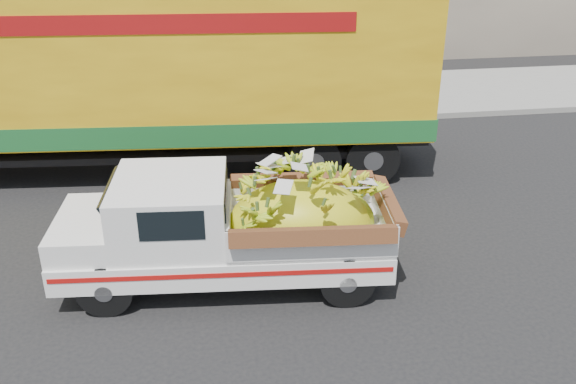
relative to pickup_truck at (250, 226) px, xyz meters
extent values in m
plane|color=black|center=(-2.19, 0.17, -0.93)|extent=(100.00, 100.00, 0.00)
cube|color=gray|center=(-2.19, 7.03, -0.86)|extent=(60.00, 0.25, 0.15)
cube|color=gray|center=(-2.19, 9.13, -0.86)|extent=(60.00, 4.00, 0.14)
cylinder|color=black|center=(-2.13, -0.60, -0.53)|extent=(0.81, 0.29, 0.80)
cylinder|color=black|center=(-2.00, 0.93, -0.53)|extent=(0.81, 0.29, 0.80)
cylinder|color=black|center=(1.33, -0.87, -0.53)|extent=(0.81, 0.29, 0.80)
cylinder|color=black|center=(1.45, 0.65, -0.53)|extent=(0.81, 0.29, 0.80)
cube|color=silver|center=(-0.39, 0.03, -0.35)|extent=(5.06, 2.17, 0.41)
cube|color=#A50F0C|center=(-0.46, -0.86, -0.28)|extent=(4.82, 0.39, 0.07)
cube|color=silver|center=(-2.81, 0.22, -0.46)|extent=(0.24, 1.75, 0.15)
cube|color=silver|center=(-2.41, 0.19, 0.05)|extent=(1.02, 1.74, 0.38)
cube|color=silver|center=(-1.15, 0.09, 0.33)|extent=(1.76, 1.84, 0.94)
cube|color=black|center=(-1.11, -0.78, 0.51)|extent=(0.89, 0.08, 0.44)
cube|color=silver|center=(0.86, -0.07, 0.12)|extent=(2.55, 1.97, 0.54)
ellipsoid|color=yellow|center=(0.76, -0.06, 0.01)|extent=(2.29, 1.60, 1.34)
cylinder|color=black|center=(2.79, 3.22, -0.38)|extent=(1.12, 0.40, 1.10)
cylinder|color=black|center=(2.95, 5.21, -0.38)|extent=(1.12, 0.40, 1.10)
cylinder|color=black|center=(1.60, 3.31, -0.38)|extent=(1.12, 0.40, 1.10)
cylinder|color=black|center=(1.75, 5.30, -0.38)|extent=(1.12, 0.40, 1.10)
cube|color=black|center=(-1.82, 4.58, -0.15)|extent=(12.04, 1.92, 0.36)
cube|color=gold|center=(-1.82, 4.58, 1.45)|extent=(11.92, 3.40, 2.84)
cube|color=#195926|center=(-1.82, 4.58, 0.28)|extent=(11.98, 3.43, 0.45)
cube|color=maroon|center=(-1.91, 3.32, 2.42)|extent=(8.38, 0.67, 0.35)
camera|label=1|loc=(-0.65, -8.49, 4.64)|focal=40.00mm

